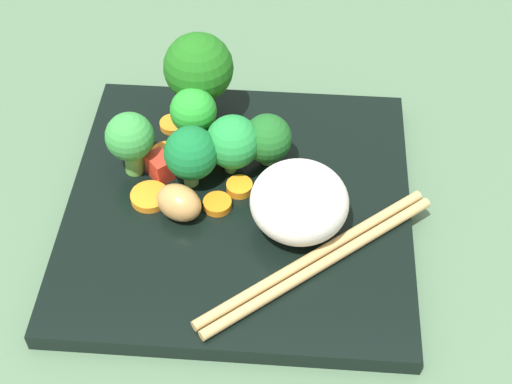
% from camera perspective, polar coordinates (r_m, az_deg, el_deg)
% --- Properties ---
extents(ground_plane, '(1.10, 1.10, 0.02)m').
position_cam_1_polar(ground_plane, '(0.62, -1.24, -2.22)').
color(ground_plane, '#4A694B').
extents(square_plate, '(0.28, 0.28, 0.02)m').
position_cam_1_polar(square_plate, '(0.61, -1.27, -1.15)').
color(square_plate, black).
rests_on(square_plate, ground_plane).
extents(rice_mound, '(0.10, 0.10, 0.05)m').
position_cam_1_polar(rice_mound, '(0.57, 3.26, -0.74)').
color(rice_mound, white).
rests_on(rice_mound, square_plate).
extents(broccoli_floret_0, '(0.04, 0.04, 0.05)m').
position_cam_1_polar(broccoli_floret_0, '(0.60, -4.88, 2.87)').
color(broccoli_floret_0, '#79B257').
rests_on(broccoli_floret_0, square_plate).
extents(broccoli_floret_1, '(0.04, 0.04, 0.06)m').
position_cam_1_polar(broccoli_floret_1, '(0.63, -4.71, 5.89)').
color(broccoli_floret_1, '#639446').
rests_on(broccoli_floret_1, square_plate).
extents(broccoli_floret_2, '(0.04, 0.04, 0.05)m').
position_cam_1_polar(broccoli_floret_2, '(0.61, 0.86, 3.99)').
color(broccoli_floret_2, '#62A055').
rests_on(broccoli_floret_2, square_plate).
extents(broccoli_floret_3, '(0.04, 0.04, 0.06)m').
position_cam_1_polar(broccoli_floret_3, '(0.61, -9.40, 3.97)').
color(broccoli_floret_3, '#5A9E3F').
rests_on(broccoli_floret_3, square_plate).
extents(broccoli_floret_4, '(0.04, 0.04, 0.05)m').
position_cam_1_polar(broccoli_floret_4, '(0.61, -1.75, 3.74)').
color(broccoli_floret_4, '#6EB246').
rests_on(broccoli_floret_4, square_plate).
extents(broccoli_floret_5, '(0.06, 0.06, 0.08)m').
position_cam_1_polar(broccoli_floret_5, '(0.64, -4.32, 9.15)').
color(broccoli_floret_5, '#6BB148').
rests_on(broccoli_floret_5, square_plate).
extents(carrot_slice_0, '(0.03, 0.03, 0.01)m').
position_cam_1_polar(carrot_slice_0, '(0.61, -0.95, 0.37)').
color(carrot_slice_0, orange).
rests_on(carrot_slice_0, square_plate).
extents(carrot_slice_1, '(0.03, 0.03, 0.00)m').
position_cam_1_polar(carrot_slice_1, '(0.65, -0.24, 3.79)').
color(carrot_slice_1, orange).
rests_on(carrot_slice_1, square_plate).
extents(carrot_slice_2, '(0.03, 0.03, 0.01)m').
position_cam_1_polar(carrot_slice_2, '(0.60, -2.91, -0.91)').
color(carrot_slice_2, orange).
rests_on(carrot_slice_2, square_plate).
extents(carrot_slice_3, '(0.03, 0.03, 0.01)m').
position_cam_1_polar(carrot_slice_3, '(0.61, -7.90, -0.01)').
color(carrot_slice_3, orange).
rests_on(carrot_slice_3, square_plate).
extents(carrot_slice_4, '(0.03, 0.03, 0.01)m').
position_cam_1_polar(carrot_slice_4, '(0.67, -6.24, 5.05)').
color(carrot_slice_4, orange).
rests_on(carrot_slice_4, square_plate).
extents(carrot_slice_5, '(0.03, 0.03, 0.00)m').
position_cam_1_polar(carrot_slice_5, '(0.64, -6.75, 2.91)').
color(carrot_slice_5, orange).
rests_on(carrot_slice_5, square_plate).
extents(pepper_chunk_0, '(0.03, 0.03, 0.02)m').
position_cam_1_polar(pepper_chunk_0, '(0.64, -2.19, 4.20)').
color(pepper_chunk_0, red).
rests_on(pepper_chunk_0, square_plate).
extents(pepper_chunk_1, '(0.03, 0.03, 0.02)m').
position_cam_1_polar(pepper_chunk_1, '(0.62, -7.21, 1.91)').
color(pepper_chunk_1, red).
rests_on(pepper_chunk_1, square_plate).
extents(chicken_piece_0, '(0.03, 0.02, 0.02)m').
position_cam_1_polar(chicken_piece_0, '(0.63, -4.62, 2.58)').
color(chicken_piece_0, tan).
rests_on(chicken_piece_0, square_plate).
extents(chicken_piece_1, '(0.05, 0.04, 0.03)m').
position_cam_1_polar(chicken_piece_1, '(0.59, -5.79, -0.79)').
color(chicken_piece_1, '#BA8548').
rests_on(chicken_piece_1, square_plate).
extents(chopstick_pair, '(0.18, 0.14, 0.01)m').
position_cam_1_polar(chopstick_pair, '(0.56, 4.67, -5.11)').
color(chopstick_pair, tan).
rests_on(chopstick_pair, square_plate).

